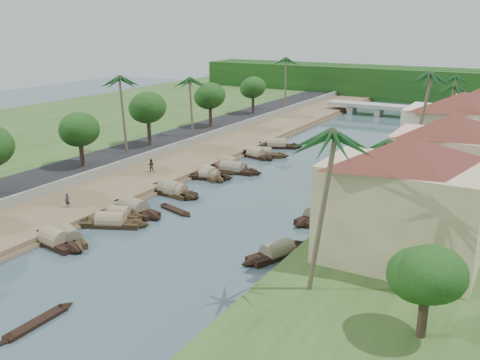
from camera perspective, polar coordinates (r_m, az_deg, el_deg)
The scene contains 46 objects.
ground at distance 54.40m, azimuth -3.06°, elevation -4.67°, with size 220.00×220.00×0.00m, color #3D535C.
left_bank at distance 78.63m, azimuth -5.06°, elevation 2.35°, with size 10.00×180.00×0.80m, color brown.
right_bank at distance 65.99m, azimuth 20.87°, elevation -1.35°, with size 16.00×180.00×1.20m, color #2B4A1D.
road at distance 83.56m, azimuth -9.89°, elevation 3.24°, with size 8.00×180.00×1.40m, color black.
retaining_wall at distance 80.80m, azimuth -7.54°, elevation 3.36°, with size 0.40×180.00×1.10m, color gray.
far_left_fill at distance 102.18m, azimuth -21.53°, elevation 4.75°, with size 45.00×220.00×1.35m, color #2B4A1D.
treeline at distance 146.04m, azimuth 18.83°, elevation 9.62°, with size 120.00×14.00×8.00m.
bridge at distance 119.19m, azimuth 16.04°, elevation 7.34°, with size 28.00×4.00×2.40m.
building_near at distance 43.56m, azimuth 16.87°, elevation -1.99°, with size 14.85×14.85×10.20m.
building_mid at distance 58.67m, azimuth 21.41°, elevation 2.06°, with size 14.11×14.11×9.70m.
building_far at distance 72.32m, azimuth 22.38°, elevation 4.75°, with size 15.59×15.59×10.20m.
sampan_0 at distance 52.45m, azimuth -17.77°, elevation -5.84°, with size 7.50×4.61×2.02m.
sampan_1 at distance 52.08m, azimuth -19.11°, elevation -6.13°, with size 8.10×2.97×2.34m.
sampan_2 at distance 55.02m, azimuth -13.61°, elevation -4.43°, with size 8.16×4.82×2.17m.
sampan_3 at distance 58.28m, azimuth -11.29°, elevation -3.06°, with size 9.09×3.37×2.37m.
sampan_4 at distance 56.95m, azimuth -12.75°, elevation -3.64°, with size 6.50×3.11×1.87m.
sampan_5 at distance 63.12m, azimuth -6.85°, elevation -1.31°, with size 7.04×2.12×2.24m.
sampan_6 at distance 63.76m, azimuth -7.38°, elevation -1.14°, with size 8.48×3.18×2.44m.
sampan_7 at distance 69.26m, azimuth -3.37°, elevation 0.41°, with size 6.75×3.63×1.84m.
sampan_8 at distance 69.98m, azimuth -3.36°, elevation 0.59°, with size 7.51×4.82×2.30m.
sampan_9 at distance 72.27m, azimuth -0.88°, elevation 1.14°, with size 9.24×2.79×2.29m.
sampan_10 at distance 75.31m, azimuth -1.18°, elevation 1.78°, with size 7.47×2.88×2.04m.
sampan_11 at distance 80.17m, azimuth 1.70°, elevation 2.70°, with size 7.35×3.33×2.09m.
sampan_12 at distance 80.93m, azimuth 2.26°, elevation 2.83°, with size 9.11×3.95×2.15m.
sampan_13 at distance 86.50m, azimuth 3.94°, elevation 3.71°, with size 8.71×5.00×2.36m.
sampan_14 at distance 46.98m, azimuth 4.03°, elevation -7.72°, with size 4.66×8.13×2.02m.
sampan_15 at distance 56.06m, azimuth 8.43°, elevation -3.72°, with size 3.67×8.79×2.29m.
sampan_16 at distance 74.34m, azimuth 15.04°, elevation 1.00°, with size 3.23×9.05×2.18m.
canoe_0 at distance 39.95m, azimuth -20.86°, elevation -14.06°, with size 0.98×6.59×0.87m.
canoe_1 at distance 58.16m, azimuth -6.95°, elevation -3.23°, with size 5.53×2.43×0.89m.
canoe_2 at distance 71.74m, azimuth -2.18°, elevation 0.75°, with size 5.24×1.96×0.76m.
palm_0 at distance 35.71m, azimuth 8.48°, elevation 4.65°, with size 3.20×3.20×13.09m.
palm_1 at distance 49.71m, azimuth 15.54°, elevation 3.69°, with size 3.20×3.20×9.65m.
palm_2 at distance 64.89m, azimuth 18.67°, elevation 10.42°, with size 3.20×3.20×14.35m.
palm_3 at distance 81.26m, azimuth 21.56°, elevation 9.18°, with size 3.20×3.20×11.36m.
palm_5 at distance 77.46m, azimuth -12.49°, elevation 10.43°, with size 3.20×3.20×12.27m.
palm_6 at distance 87.29m, azimuth -5.24°, elevation 10.55°, with size 3.20×3.20×10.91m.
palm_7 at distance 99.82m, azimuth 22.04°, elevation 10.06°, with size 3.20×3.20×10.88m.
palm_8 at distance 114.96m, azimuth 4.96°, elevation 12.64°, with size 3.20×3.20×12.20m.
tree_2 at distance 72.21m, azimuth -16.73°, elevation 5.11°, with size 5.12×5.12×6.95m.
tree_3 at distance 82.09m, azimuth -9.80°, elevation 7.56°, with size 5.43×5.43×8.02m.
tree_4 at distance 95.97m, azimuth -3.21°, elevation 8.88°, with size 5.28×5.28×7.64m.
tree_5 at distance 109.77m, azimuth 1.40°, elevation 9.79°, with size 4.89×4.89×7.29m.
tree_7 at distance 33.98m, azimuth 19.34°, elevation -9.63°, with size 4.09×4.09×5.83m.
person_near at distance 59.21m, azimuth -17.93°, elevation -2.09°, with size 0.55×0.36×1.52m, color #2B2B34.
person_far at distance 70.40m, azimuth -9.47°, elevation 1.55°, with size 0.85×0.66×1.76m, color #3A3828.
Camera 1 is at (27.50, -42.56, 19.81)m, focal length 40.00 mm.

